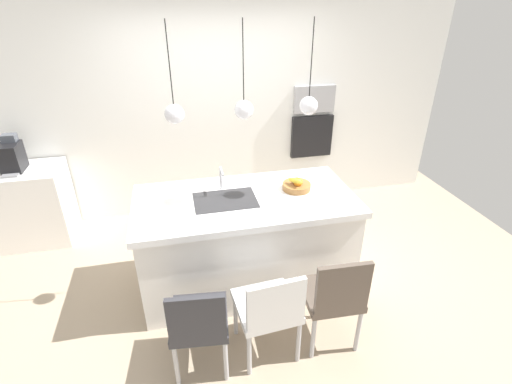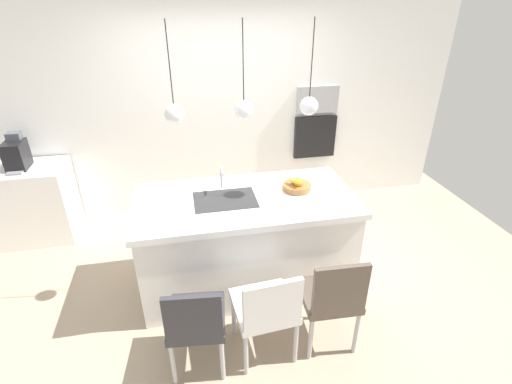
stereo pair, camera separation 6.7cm
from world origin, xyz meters
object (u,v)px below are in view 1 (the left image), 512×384
(microwave, at_px, (314,99))
(oven, at_px, (311,136))
(fruit_bowl, at_px, (297,185))
(chair_far, at_px, (334,295))
(coffee_machine, at_px, (12,156))
(chair_near, at_px, (199,321))
(chair_middle, at_px, (269,308))

(microwave, relative_size, oven, 0.96)
(fruit_bowl, relative_size, chair_far, 0.29)
(coffee_machine, distance_m, oven, 3.53)
(coffee_machine, xyz_separation_m, microwave, (3.52, 0.30, 0.35))
(coffee_machine, relative_size, oven, 0.68)
(chair_near, xyz_separation_m, chair_middle, (0.53, 0.00, 0.01))
(coffee_machine, xyz_separation_m, oven, (3.52, 0.30, -0.15))
(microwave, xyz_separation_m, chair_far, (-0.70, -2.49, -0.89))
(coffee_machine, height_order, chair_near, coffee_machine)
(chair_middle, bearing_deg, coffee_machine, 136.26)
(microwave, bearing_deg, chair_middle, -116.31)
(microwave, bearing_deg, chair_far, -105.81)
(oven, relative_size, chair_middle, 0.65)
(coffee_machine, distance_m, chair_near, 2.87)
(chair_far, bearing_deg, fruit_bowl, 90.76)
(fruit_bowl, height_order, chair_far, fruit_bowl)
(oven, bearing_deg, chair_far, -105.81)
(coffee_machine, bearing_deg, chair_far, -37.93)
(coffee_machine, height_order, microwave, microwave)
(chair_near, bearing_deg, chair_far, -0.12)
(chair_middle, bearing_deg, chair_near, -179.98)
(chair_far, bearing_deg, coffee_machine, 142.07)
(chair_middle, height_order, chair_far, chair_far)
(coffee_machine, bearing_deg, microwave, 4.83)
(microwave, bearing_deg, chair_near, -125.28)
(microwave, xyz_separation_m, oven, (0.00, 0.00, -0.50))
(chair_middle, bearing_deg, fruit_bowl, 62.03)
(coffee_machine, relative_size, chair_near, 0.45)
(chair_far, bearing_deg, oven, 74.19)
(microwave, xyz_separation_m, chair_middle, (-1.23, -2.49, -0.91))
(oven, xyz_separation_m, chair_middle, (-1.23, -2.49, -0.41))
(coffee_machine, bearing_deg, oven, 4.83)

